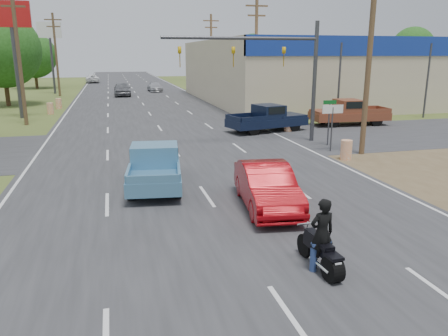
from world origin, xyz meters
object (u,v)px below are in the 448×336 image
object	(u,v)px
red_convertible	(267,187)
rider	(322,237)
motorcycle	(322,254)
distant_car_white	(92,79)
distant_car_grey	(122,89)
distant_car_silver	(155,87)
navy_pickup	(269,118)
brown_pickup	(348,112)
blue_pickup	(155,165)

from	to	relation	value
red_convertible	rider	distance (m)	4.61
red_convertible	motorcycle	bearing A→B (deg)	-86.40
distant_car_white	motorcycle	bearing A→B (deg)	93.37
distant_car_grey	distant_car_silver	bearing A→B (deg)	51.44
distant_car_silver	red_convertible	bearing A→B (deg)	-94.14
distant_car_grey	distant_car_silver	world-z (taller)	distant_car_grey
navy_pickup	distant_car_grey	bearing A→B (deg)	-176.87
rider	distant_car_grey	xyz separation A→B (m)	(-3.30, 48.44, -0.02)
motorcycle	distant_car_white	xyz separation A→B (m)	(-7.86, 76.79, 0.28)
motorcycle	distant_car_silver	distance (m)	54.36
motorcycle	navy_pickup	world-z (taller)	navy_pickup
motorcycle	red_convertible	bearing A→B (deg)	82.90
brown_pickup	distant_car_grey	xyz separation A→B (m)	(-15.60, 28.14, -0.10)
distant_car_grey	rider	bearing A→B (deg)	-86.01
blue_pickup	brown_pickup	bearing A→B (deg)	45.18
blue_pickup	distant_car_white	size ratio (longest dim) A/B	1.02
navy_pickup	distant_car_grey	distance (m)	30.59
brown_pickup	rider	bearing A→B (deg)	152.08
navy_pickup	brown_pickup	world-z (taller)	brown_pickup
rider	brown_pickup	xyz separation A→B (m)	(12.30, 20.30, 0.08)
navy_pickup	distant_car_white	xyz separation A→B (m)	(-13.52, 57.55, -0.19)
distant_car_grey	blue_pickup	bearing A→B (deg)	-89.72
red_convertible	rider	size ratio (longest dim) A/B	2.61
motorcycle	distant_car_silver	size ratio (longest dim) A/B	0.45
distant_car_white	rider	bearing A→B (deg)	93.38
blue_pickup	brown_pickup	distance (m)	19.63
red_convertible	blue_pickup	world-z (taller)	blue_pickup
distant_car_white	navy_pickup	bearing A→B (deg)	100.75
rider	brown_pickup	world-z (taller)	brown_pickup
blue_pickup	distant_car_grey	size ratio (longest dim) A/B	1.06
rider	navy_pickup	world-z (taller)	navy_pickup
motorcycle	distant_car_white	world-z (taller)	distant_car_white
motorcycle	rider	xyz separation A→B (m)	(-0.00, 0.04, 0.43)
distant_car_white	brown_pickup	bearing A→B (deg)	107.18
red_convertible	brown_pickup	world-z (taller)	brown_pickup
distant_car_silver	distant_car_white	world-z (taller)	distant_car_white
red_convertible	distant_car_silver	bearing A→B (deg)	95.57
rider	distant_car_white	world-z (taller)	rider
rider	distant_car_silver	world-z (taller)	rider
blue_pickup	motorcycle	bearing A→B (deg)	-61.84
motorcycle	distant_car_silver	xyz separation A→B (m)	(1.38, 54.34, 0.19)
blue_pickup	distant_car_silver	xyz separation A→B (m)	(4.55, 46.09, -0.22)
motorcycle	distant_car_white	distance (m)	77.19
distant_car_grey	distant_car_white	xyz separation A→B (m)	(-4.56, 28.30, -0.13)
distant_car_white	red_convertible	bearing A→B (deg)	93.96
red_convertible	distant_car_white	world-z (taller)	red_convertible
blue_pickup	red_convertible	bearing A→B (deg)	-39.26
distant_car_white	distant_car_silver	bearing A→B (deg)	109.91
rider	distant_car_silver	bearing A→B (deg)	-95.31
navy_pickup	distant_car_silver	world-z (taller)	navy_pickup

